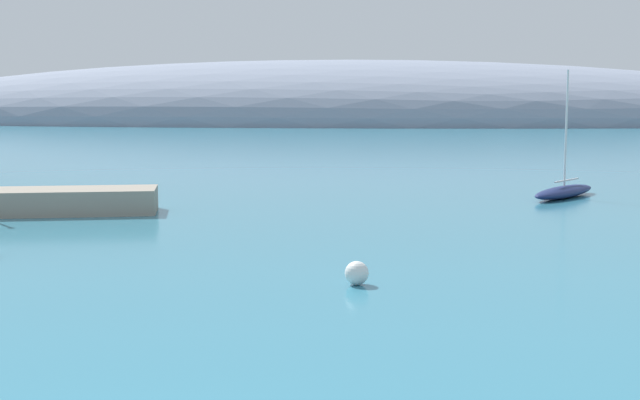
% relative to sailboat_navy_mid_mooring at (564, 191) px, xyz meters
% --- Properties ---
extents(distant_ridge, '(257.30, 80.59, 31.45)m').
position_rel_sailboat_navy_mid_mooring_xyz_m(distant_ridge, '(-28.41, 163.32, -0.43)').
color(distant_ridge, gray).
rests_on(distant_ridge, ground).
extents(sailboat_navy_mid_mooring, '(5.77, 7.44, 8.25)m').
position_rel_sailboat_navy_mid_mooring_xyz_m(sailboat_navy_mid_mooring, '(0.00, 0.00, 0.00)').
color(sailboat_navy_mid_mooring, navy).
rests_on(sailboat_navy_mid_mooring, water).
extents(mooring_buoy_white, '(0.84, 0.84, 0.84)m').
position_rel_sailboat_navy_mid_mooring_xyz_m(mooring_buoy_white, '(-12.01, -27.54, -0.02)').
color(mooring_buoy_white, silver).
rests_on(mooring_buoy_white, water).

